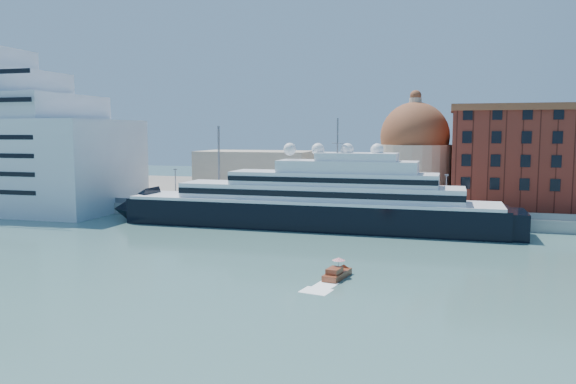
% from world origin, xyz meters
% --- Properties ---
extents(ground, '(400.00, 400.00, 0.00)m').
position_xyz_m(ground, '(0.00, 0.00, 0.00)').
color(ground, '#39635F').
rests_on(ground, ground).
extents(quay, '(180.00, 10.00, 2.50)m').
position_xyz_m(quay, '(0.00, 34.00, 1.25)').
color(quay, gray).
rests_on(quay, ground).
extents(land, '(260.00, 72.00, 2.00)m').
position_xyz_m(land, '(0.00, 75.00, 1.00)').
color(land, slate).
rests_on(land, ground).
extents(quay_fence, '(180.00, 0.10, 1.20)m').
position_xyz_m(quay_fence, '(0.00, 29.50, 3.10)').
color(quay_fence, slate).
rests_on(quay_fence, quay).
extents(superyacht, '(85.32, 11.83, 25.50)m').
position_xyz_m(superyacht, '(1.17, 23.00, 4.40)').
color(superyacht, black).
rests_on(superyacht, ground).
extents(service_barge, '(13.20, 4.84, 2.94)m').
position_xyz_m(service_barge, '(-55.86, 20.77, 0.84)').
color(service_barge, white).
rests_on(service_barge, ground).
extents(water_taxi, '(3.04, 6.16, 2.80)m').
position_xyz_m(water_taxi, '(16.58, -14.15, 0.67)').
color(water_taxi, maroon).
rests_on(water_taxi, ground).
extents(warehouse, '(43.00, 19.00, 23.25)m').
position_xyz_m(warehouse, '(52.00, 52.00, 13.79)').
color(warehouse, maroon).
rests_on(warehouse, land).
extents(church, '(66.00, 18.00, 25.50)m').
position_xyz_m(church, '(6.39, 57.72, 10.91)').
color(church, beige).
rests_on(church, land).
extents(lamp_posts, '(120.80, 2.40, 18.00)m').
position_xyz_m(lamp_posts, '(-12.67, 32.27, 9.84)').
color(lamp_posts, slate).
rests_on(lamp_posts, quay).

